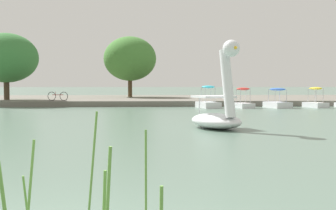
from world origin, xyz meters
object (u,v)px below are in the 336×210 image
object	(u,v)px
pedal_boat_cyan	(208,102)
tree_broadleaf_behind_dock	(6,58)
tree_broadleaf_right	(130,59)
bicycle_parked	(58,96)
pedal_boat_red	(243,102)
swan_boat	(218,111)
pedal_boat_yellow	(315,102)
pedal_boat_blue	(277,102)

from	to	relation	value
pedal_boat_cyan	tree_broadleaf_behind_dock	bearing A→B (deg)	162.17
tree_broadleaf_right	bicycle_parked	xyz separation A→B (m)	(-5.35, -9.51, -3.51)
tree_broadleaf_right	bicycle_parked	bearing A→B (deg)	-119.36
pedal_boat_red	tree_broadleaf_right	xyz separation A→B (m)	(-8.75, 12.71, 3.88)
tree_broadleaf_right	swan_boat	bearing A→B (deg)	-80.70
tree_broadleaf_behind_dock	bicycle_parked	xyz separation A→B (m)	(4.65, -2.17, -3.13)
swan_boat	tree_broadleaf_right	size ratio (longest dim) A/B	0.56
pedal_boat_yellow	bicycle_parked	size ratio (longest dim) A/B	1.21
pedal_boat_blue	bicycle_parked	size ratio (longest dim) A/B	1.38
swan_boat	pedal_boat_yellow	bearing A→B (deg)	56.77
pedal_boat_red	pedal_boat_cyan	bearing A→B (deg)	176.34
pedal_boat_yellow	tree_broadleaf_behind_dock	bearing A→B (deg)	168.20
pedal_boat_blue	bicycle_parked	bearing A→B (deg)	169.59
pedal_boat_red	tree_broadleaf_right	distance (m)	15.91
swan_boat	pedal_boat_yellow	size ratio (longest dim) A/B	1.66
tree_broadleaf_behind_dock	tree_broadleaf_right	world-z (taller)	tree_broadleaf_right
pedal_boat_red	pedal_boat_blue	bearing A→B (deg)	3.02
pedal_boat_red	tree_broadleaf_right	world-z (taller)	tree_broadleaf_right
pedal_boat_yellow	bicycle_parked	bearing A→B (deg)	171.58
pedal_boat_cyan	bicycle_parked	world-z (taller)	pedal_boat_cyan
pedal_boat_cyan	pedal_boat_yellow	size ratio (longest dim) A/B	1.22
tree_broadleaf_right	pedal_boat_red	bearing A→B (deg)	-55.47
swan_boat	bicycle_parked	distance (m)	20.38
pedal_boat_cyan	pedal_boat_blue	bearing A→B (deg)	-0.30
pedal_boat_red	pedal_boat_blue	world-z (taller)	pedal_boat_red
tree_broadleaf_behind_dock	swan_boat	bearing A→B (deg)	-54.11
pedal_boat_cyan	tree_broadleaf_behind_dock	distance (m)	17.36
pedal_boat_red	pedal_boat_blue	distance (m)	2.60
tree_broadleaf_behind_dock	bicycle_parked	size ratio (longest dim) A/B	3.28
pedal_boat_red	bicycle_parked	size ratio (longest dim) A/B	1.19
tree_broadleaf_behind_dock	pedal_boat_yellow	bearing A→B (deg)	-11.80
pedal_boat_cyan	pedal_boat_yellow	xyz separation A→B (m)	(8.09, 0.13, 0.03)
swan_boat	tree_broadleaf_right	world-z (taller)	tree_broadleaf_right
pedal_boat_cyan	pedal_boat_red	xyz separation A→B (m)	(2.56, -0.16, 0.01)
pedal_boat_red	bicycle_parked	bearing A→B (deg)	167.19
pedal_boat_cyan	bicycle_parked	bearing A→B (deg)	165.23
pedal_boat_yellow	tree_broadleaf_right	bearing A→B (deg)	138.98
pedal_boat_cyan	pedal_boat_blue	size ratio (longest dim) A/B	1.07
pedal_boat_cyan	tree_broadleaf_right	distance (m)	14.52
swan_boat	tree_broadleaf_right	bearing A→B (deg)	99.30
tree_broadleaf_behind_dock	bicycle_parked	bearing A→B (deg)	-24.95
pedal_boat_yellow	bicycle_parked	world-z (taller)	pedal_boat_yellow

